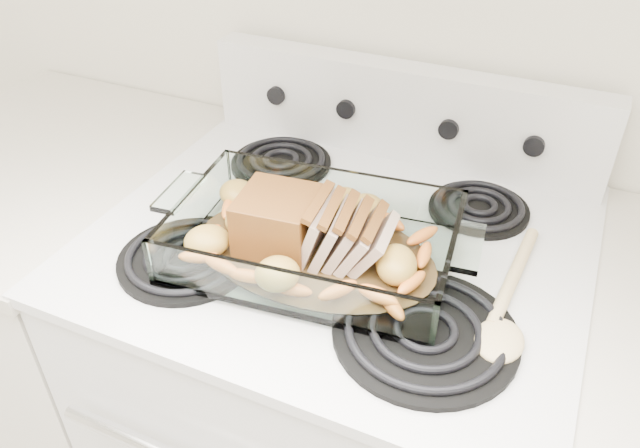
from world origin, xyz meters
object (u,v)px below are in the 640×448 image
at_px(pork_roast, 301,226).
at_px(baking_dish, 315,246).
at_px(electric_range, 336,410).
at_px(counter_left, 84,321).

bearing_deg(pork_roast, baking_dish, 14.76).
distance_m(electric_range, pork_roast, 0.52).
xyz_separation_m(electric_range, baking_dish, (-0.01, -0.08, 0.48)).
distance_m(counter_left, pork_roast, 0.83).
height_order(counter_left, pork_roast, pork_roast).
relative_size(counter_left, baking_dish, 2.25).
height_order(electric_range, baking_dish, electric_range).
distance_m(electric_range, counter_left, 0.67).
bearing_deg(pork_roast, electric_range, 81.99).
bearing_deg(pork_roast, counter_left, -172.24).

